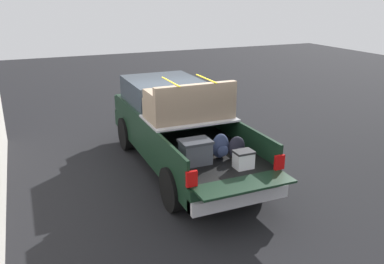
{
  "coord_description": "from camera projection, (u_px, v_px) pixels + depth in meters",
  "views": [
    {
      "loc": [
        -8.15,
        3.26,
        3.94
      ],
      "look_at": [
        -0.6,
        0.0,
        1.1
      ],
      "focal_mm": 37.18,
      "sensor_mm": 36.0,
      "label": 1
    }
  ],
  "objects": [
    {
      "name": "pickup_truck",
      "position": [
        176.0,
        124.0,
        9.59
      ],
      "size": [
        6.05,
        2.06,
        2.23
      ],
      "color": "black",
      "rests_on": "ground_plane"
    },
    {
      "name": "ground_plane",
      "position": [
        182.0,
        168.0,
        9.58
      ],
      "size": [
        40.0,
        40.0,
        0.0
      ],
      "primitive_type": "plane",
      "color": "black"
    }
  ]
}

